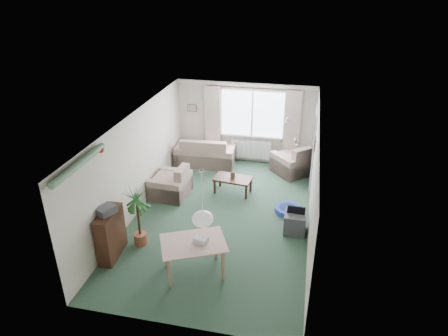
% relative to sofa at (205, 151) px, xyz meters
% --- Properties ---
extents(ground, '(6.50, 6.50, 0.00)m').
position_rel_sofa_xyz_m(ground, '(1.09, -2.75, -0.43)').
color(ground, '#284332').
extents(window, '(1.80, 0.03, 1.30)m').
position_rel_sofa_xyz_m(window, '(1.29, 0.48, 1.07)').
color(window, white).
extents(curtain_rod, '(2.60, 0.03, 0.03)m').
position_rel_sofa_xyz_m(curtain_rod, '(1.29, 0.40, 1.84)').
color(curtain_rod, black).
extents(curtain_left, '(0.45, 0.08, 2.00)m').
position_rel_sofa_xyz_m(curtain_left, '(0.14, 0.38, 0.84)').
color(curtain_left, beige).
extents(curtain_right, '(0.45, 0.08, 2.00)m').
position_rel_sofa_xyz_m(curtain_right, '(2.44, 0.38, 0.84)').
color(curtain_right, beige).
extents(radiator, '(1.20, 0.10, 0.55)m').
position_rel_sofa_xyz_m(radiator, '(1.29, 0.44, -0.03)').
color(radiator, white).
extents(doorway, '(0.03, 0.95, 2.00)m').
position_rel_sofa_xyz_m(doorway, '(3.08, -0.55, 0.57)').
color(doorway, black).
extents(pendant_lamp, '(0.36, 0.36, 0.36)m').
position_rel_sofa_xyz_m(pendant_lamp, '(1.29, -5.05, 1.05)').
color(pendant_lamp, white).
extents(tinsel_garland, '(1.60, 1.60, 0.12)m').
position_rel_sofa_xyz_m(tinsel_garland, '(-0.83, -5.05, 1.85)').
color(tinsel_garland, '#196626').
extents(bauble_cluster_a, '(0.20, 0.20, 0.20)m').
position_rel_sofa_xyz_m(bauble_cluster_a, '(2.39, -1.85, 1.79)').
color(bauble_cluster_a, silver).
extents(bauble_cluster_b, '(0.20, 0.20, 0.20)m').
position_rel_sofa_xyz_m(bauble_cluster_b, '(2.69, -3.05, 1.79)').
color(bauble_cluster_b, silver).
extents(wall_picture_back, '(0.28, 0.03, 0.22)m').
position_rel_sofa_xyz_m(wall_picture_back, '(-0.51, 0.48, 1.12)').
color(wall_picture_back, brown).
extents(wall_picture_right, '(0.03, 0.24, 0.30)m').
position_rel_sofa_xyz_m(wall_picture_right, '(3.07, -1.55, 1.12)').
color(wall_picture_right, brown).
extents(sofa, '(1.77, 1.01, 0.86)m').
position_rel_sofa_xyz_m(sofa, '(0.00, 0.00, 0.00)').
color(sofa, '#BBAB8D').
rests_on(sofa, ground).
extents(armchair_corner, '(1.34, 1.33, 0.87)m').
position_rel_sofa_xyz_m(armchair_corner, '(2.57, -0.02, 0.00)').
color(armchair_corner, beige).
rests_on(armchair_corner, ground).
extents(armchair_left, '(0.95, 1.00, 0.83)m').
position_rel_sofa_xyz_m(armchair_left, '(-0.41, -2.00, -0.01)').
color(armchair_left, beige).
rests_on(armchair_left, ground).
extents(coffee_table, '(1.00, 0.64, 0.42)m').
position_rel_sofa_xyz_m(coffee_table, '(1.12, -1.52, -0.22)').
color(coffee_table, black).
rests_on(coffee_table, ground).
extents(photo_frame, '(0.12, 0.04, 0.16)m').
position_rel_sofa_xyz_m(photo_frame, '(1.12, -1.52, 0.07)').
color(photo_frame, brown).
rests_on(photo_frame, coffee_table).
extents(bookshelf, '(0.31, 0.84, 1.01)m').
position_rel_sofa_xyz_m(bookshelf, '(-0.75, -4.55, 0.08)').
color(bookshelf, black).
rests_on(bookshelf, ground).
extents(hifi_box, '(0.40, 0.43, 0.14)m').
position_rel_sofa_xyz_m(hifi_box, '(-0.76, -4.56, 0.65)').
color(hifi_box, '#404045').
rests_on(hifi_box, bookshelf).
extents(houseplant, '(0.73, 0.73, 1.35)m').
position_rel_sofa_xyz_m(houseplant, '(-0.35, -4.07, 0.25)').
color(houseplant, '#1D552D').
rests_on(houseplant, ground).
extents(dining_table, '(1.28, 1.11, 0.67)m').
position_rel_sofa_xyz_m(dining_table, '(1.00, -4.69, -0.09)').
color(dining_table, tan).
rests_on(dining_table, ground).
extents(gift_box, '(0.29, 0.24, 0.12)m').
position_rel_sofa_xyz_m(gift_box, '(1.13, -4.65, 0.31)').
color(gift_box, silver).
rests_on(gift_box, dining_table).
extents(tv_cube, '(0.47, 0.52, 0.46)m').
position_rel_sofa_xyz_m(tv_cube, '(2.79, -2.93, -0.20)').
color(tv_cube, '#3D3D43').
rests_on(tv_cube, ground).
extents(pet_bed, '(0.76, 0.76, 0.12)m').
position_rel_sofa_xyz_m(pet_bed, '(2.59, -2.16, -0.37)').
color(pet_bed, '#204994').
rests_on(pet_bed, ground).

